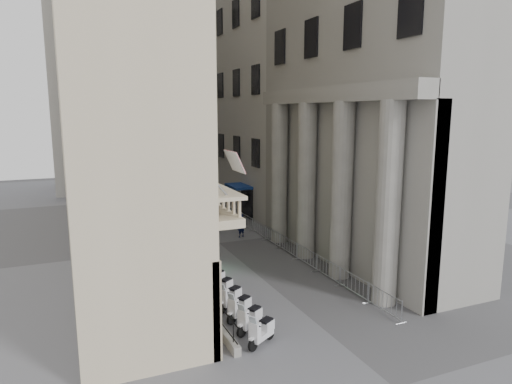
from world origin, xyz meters
TOP-DOWN VIEW (x-y plane):
  - far_building at (0.00, 48.00)m, footprint 22.00×10.00m
  - iron_fence at (-4.30, 18.00)m, footprint 0.30×28.00m
  - blue_awning at (4.15, 26.00)m, footprint 1.60×3.00m
  - flag at (-4.00, 5.00)m, footprint 1.00×1.40m
  - scooter_0 at (-3.04, 4.54)m, footprint 1.49×1.20m
  - scooter_1 at (-3.04, 5.79)m, footprint 1.49×1.20m
  - scooter_2 at (-3.04, 7.04)m, footprint 1.49×1.20m
  - scooter_3 at (-3.04, 8.30)m, footprint 1.49×1.20m
  - scooter_4 at (-3.04, 9.55)m, footprint 1.49×1.20m
  - scooter_5 at (-3.04, 10.80)m, footprint 1.49×1.20m
  - scooter_6 at (-3.04, 12.05)m, footprint 1.49×1.20m
  - scooter_7 at (-3.04, 13.30)m, footprint 1.49×1.20m
  - scooter_8 at (-3.04, 14.56)m, footprint 1.49×1.20m
  - scooter_9 at (-3.04, 15.81)m, footprint 1.49×1.20m
  - scooter_10 at (-3.04, 17.06)m, footprint 1.49×1.20m
  - scooter_11 at (-3.04, 18.31)m, footprint 1.49×1.20m
  - scooter_12 at (-3.04, 19.57)m, footprint 1.49×1.20m
  - scooter_13 at (-3.04, 20.82)m, footprint 1.49×1.20m
  - scooter_14 at (-3.04, 22.07)m, footprint 1.49×1.20m
  - scooter_15 at (-3.04, 23.32)m, footprint 1.49×1.20m
  - barrier_0 at (3.49, 4.99)m, footprint 0.60×2.40m
  - barrier_1 at (3.49, 7.49)m, footprint 0.60×2.40m
  - barrier_2 at (3.49, 9.99)m, footprint 0.60×2.40m
  - barrier_3 at (3.49, 12.49)m, footprint 0.60×2.40m
  - barrier_4 at (3.49, 14.99)m, footprint 0.60×2.40m
  - barrier_5 at (3.49, 17.49)m, footprint 0.60×2.40m
  - barrier_6 at (3.49, 19.99)m, footprint 0.60×2.40m
  - barrier_7 at (3.49, 22.49)m, footprint 0.60×2.40m
  - barrier_8 at (3.49, 24.99)m, footprint 0.60×2.40m
  - security_tent at (-3.36, 26.54)m, footprint 3.98×3.98m
  - street_lamp at (-3.85, 19.10)m, footprint 2.81×0.83m
  - info_kiosk at (-2.49, 13.88)m, footprint 0.33×0.83m
  - pedestrian_a at (2.07, 20.09)m, footprint 0.77×0.65m
  - pedestrian_b at (3.00, 30.39)m, footprint 1.13×1.07m
  - pedestrian_c at (0.35, 28.50)m, footprint 0.88×0.63m

SIDE VIEW (x-z plane):
  - iron_fence at x=-4.30m, z-range -0.70..0.70m
  - blue_awning at x=4.15m, z-range -1.50..1.50m
  - flag at x=-4.00m, z-range -4.10..4.10m
  - scooter_0 at x=-3.04m, z-range -0.75..0.75m
  - scooter_1 at x=-3.04m, z-range -0.75..0.75m
  - scooter_2 at x=-3.04m, z-range -0.75..0.75m
  - scooter_3 at x=-3.04m, z-range -0.75..0.75m
  - scooter_4 at x=-3.04m, z-range -0.75..0.75m
  - scooter_5 at x=-3.04m, z-range -0.75..0.75m
  - scooter_6 at x=-3.04m, z-range -0.75..0.75m
  - scooter_7 at x=-3.04m, z-range -0.75..0.75m
  - scooter_8 at x=-3.04m, z-range -0.75..0.75m
  - scooter_9 at x=-3.04m, z-range -0.75..0.75m
  - scooter_10 at x=-3.04m, z-range -0.75..0.75m
  - scooter_11 at x=-3.04m, z-range -0.75..0.75m
  - scooter_12 at x=-3.04m, z-range -0.75..0.75m
  - scooter_13 at x=-3.04m, z-range -0.75..0.75m
  - scooter_14 at x=-3.04m, z-range -0.75..0.75m
  - scooter_15 at x=-3.04m, z-range -0.75..0.75m
  - barrier_0 at x=3.49m, z-range -0.55..0.55m
  - barrier_1 at x=3.49m, z-range -0.55..0.55m
  - barrier_2 at x=3.49m, z-range -0.55..0.55m
  - barrier_3 at x=3.49m, z-range -0.55..0.55m
  - barrier_4 at x=3.49m, z-range -0.55..0.55m
  - barrier_5 at x=3.49m, z-range -0.55..0.55m
  - barrier_6 at x=3.49m, z-range -0.55..0.55m
  - barrier_7 at x=3.49m, z-range -0.55..0.55m
  - barrier_8 at x=3.49m, z-range -0.55..0.55m
  - pedestrian_c at x=0.35m, z-range 0.00..1.70m
  - info_kiosk at x=-2.49m, z-range 0.01..1.73m
  - pedestrian_a at x=2.07m, z-range 0.00..1.80m
  - pedestrian_b at x=3.00m, z-range 0.00..1.85m
  - security_tent at x=-3.36m, z-range 1.08..4.32m
  - street_lamp at x=-3.85m, z-range 0.88..9.64m
  - far_building at x=0.00m, z-range 0.00..30.00m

